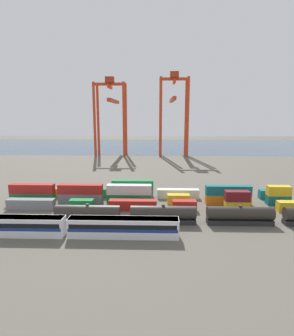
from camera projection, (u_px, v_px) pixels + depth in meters
ground_plane at (157, 175)px, 114.17m from camera, size 420.00×420.00×0.00m
harbour_water at (157, 146)px, 221.24m from camera, size 400.00×110.00×0.01m
passenger_train at (66, 226)px, 56.59m from camera, size 44.67×3.14×3.90m
freight_tank_row at (201, 215)px, 63.08m from camera, size 65.46×2.89×4.35m
shipping_container_0 at (31, 204)px, 73.20m from camera, size 12.10×2.44×2.60m
shipping_container_1 at (82, 204)px, 72.79m from camera, size 6.04×2.44×2.60m
shipping_container_2 at (133, 205)px, 72.38m from camera, size 12.10×2.44×2.60m
shipping_container_3 at (184, 205)px, 71.96m from camera, size 6.04×2.44×2.60m
shipping_container_4 at (237, 206)px, 71.55m from camera, size 6.04×2.44×2.60m
shipping_container_5 at (237, 196)px, 71.07m from camera, size 6.04×2.44×2.60m
shipping_container_6 at (289, 206)px, 71.14m from camera, size 6.04×2.44×2.60m
shipping_container_7 at (33, 198)px, 78.67m from camera, size 12.10×2.44×2.60m
shipping_container_8 at (32, 189)px, 78.19m from camera, size 12.10×2.44×2.60m
shipping_container_9 at (81, 198)px, 78.25m from camera, size 12.10×2.44×2.60m
shipping_container_10 at (80, 189)px, 77.77m from camera, size 12.10×2.44×2.60m
shipping_container_11 at (129, 199)px, 77.83m from camera, size 12.10×2.44×2.60m
shipping_container_12 at (129, 189)px, 77.35m from camera, size 12.10×2.44×2.60m
shipping_container_13 at (178, 199)px, 77.41m from camera, size 6.04×2.44×2.60m
shipping_container_14 at (228, 199)px, 76.98m from camera, size 12.10×2.44×2.60m
shipping_container_15 at (228, 190)px, 76.50m from camera, size 12.10×2.44×2.60m
shipping_container_16 at (278, 200)px, 76.56m from camera, size 6.04×2.44×2.60m
shipping_container_17 at (279, 191)px, 76.08m from camera, size 6.04×2.44×2.60m
shipping_container_18 at (44, 192)px, 84.05m from camera, size 12.10×2.44×2.60m
shipping_container_19 at (88, 193)px, 83.64m from camera, size 12.10×2.44×2.60m
shipping_container_20 at (133, 193)px, 83.22m from camera, size 12.10×2.44×2.60m
shipping_container_21 at (133, 185)px, 82.74m from camera, size 12.10×2.44×2.60m
shipping_container_22 at (178, 194)px, 82.80m from camera, size 12.10×2.44×2.60m
shipping_container_23 at (224, 194)px, 82.39m from camera, size 6.04×2.44×2.60m
shipping_container_24 at (270, 194)px, 81.97m from camera, size 6.04×2.44×2.60m
gantry_crane_west at (111, 109)px, 167.31m from camera, size 18.32×38.64×45.01m
gantry_crane_central at (173, 106)px, 166.24m from camera, size 16.74×41.45×47.68m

